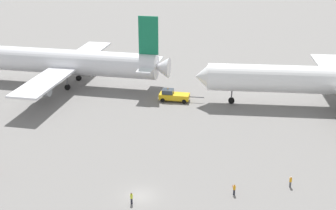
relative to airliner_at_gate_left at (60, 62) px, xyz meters
name	(u,v)px	position (x,y,z in m)	size (l,w,h in m)	color
ground_plane	(141,196)	(21.89, -47.73, -5.57)	(600.00, 600.00, 0.00)	slate
airliner_at_gate_left	(60,62)	(0.00, 0.00, 0.00)	(52.62, 44.74, 17.00)	silver
pushback_tug	(173,96)	(26.50, -10.58, -4.38)	(9.72, 3.81, 2.81)	gold
ground_crew_ramp_agent_by_cones	(131,198)	(20.81, -49.70, -4.66)	(0.36, 0.36, 1.74)	black
ground_crew_wing_walker_right	(234,189)	(35.01, -47.30, -4.70)	(0.45, 0.38, 1.67)	black
ground_crew_marshaller_foreground	(291,181)	(43.38, -45.16, -4.67)	(0.36, 0.36, 1.73)	#4C4C51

